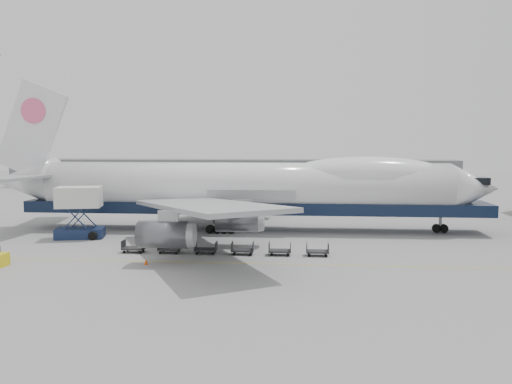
{
  "coord_description": "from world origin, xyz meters",
  "views": [
    {
      "loc": [
        6.53,
        -52.79,
        11.87
      ],
      "look_at": [
        1.77,
        6.0,
        5.67
      ],
      "focal_mm": 35.0,
      "sensor_mm": 36.0,
      "label": 1
    }
  ],
  "objects": [
    {
      "name": "dolly_0",
      "position": [
        -10.55,
        -2.24,
        0.53
      ],
      "size": [
        2.3,
        1.35,
        1.3
      ],
      "color": "#2D2D30",
      "rests_on": "ground"
    },
    {
      "name": "catering_truck",
      "position": [
        -19.53,
        4.82,
        3.46
      ],
      "size": [
        6.02,
        4.67,
        6.23
      ],
      "rotation": [
        0.0,
        0.0,
        0.21
      ],
      "color": "#172546",
      "rests_on": "ground"
    },
    {
      "name": "dolly_5",
      "position": [
        8.77,
        -2.24,
        0.53
      ],
      "size": [
        2.3,
        1.35,
        1.3
      ],
      "color": "#2D2D30",
      "rests_on": "ground"
    },
    {
      "name": "traffic_cone",
      "position": [
        -7.72,
        -7.16,
        0.26
      ],
      "size": [
        0.38,
        0.38,
        0.56
      ],
      "rotation": [
        0.0,
        0.0,
        -0.43
      ],
      "color": "#EA4C0C",
      "rests_on": "ground"
    },
    {
      "name": "dolly_2",
      "position": [
        -2.83,
        -2.24,
        0.53
      ],
      "size": [
        2.3,
        1.35,
        1.3
      ],
      "color": "#2D2D30",
      "rests_on": "ground"
    },
    {
      "name": "hangar",
      "position": [
        -10.0,
        70.0,
        3.5
      ],
      "size": [
        110.0,
        8.0,
        7.0
      ],
      "primitive_type": "cube",
      "color": "slate",
      "rests_on": "ground"
    },
    {
      "name": "apron_line",
      "position": [
        0.0,
        -6.0,
        0.01
      ],
      "size": [
        60.0,
        0.15,
        0.01
      ],
      "primitive_type": "cube",
      "color": "gold",
      "rests_on": "ground"
    },
    {
      "name": "airliner",
      "position": [
        0.64,
        12.0,
        5.62
      ],
      "size": [
        67.0,
        55.3,
        19.98
      ],
      "color": "white",
      "rests_on": "ground"
    },
    {
      "name": "dolly_1",
      "position": [
        -6.69,
        -2.24,
        0.53
      ],
      "size": [
        2.3,
        1.35,
        1.3
      ],
      "color": "#2D2D30",
      "rests_on": "ground"
    },
    {
      "name": "ground",
      "position": [
        0.0,
        0.0,
        0.0
      ],
      "size": [
        260.0,
        260.0,
        0.0
      ],
      "primitive_type": "plane",
      "color": "gray",
      "rests_on": "ground"
    },
    {
      "name": "dolly_3",
      "position": [
        1.04,
        -2.24,
        0.53
      ],
      "size": [
        2.3,
        1.35,
        1.3
      ],
      "color": "#2D2D30",
      "rests_on": "ground"
    },
    {
      "name": "dolly_4",
      "position": [
        4.9,
        -2.24,
        0.53
      ],
      "size": [
        2.3,
        1.35,
        1.3
      ],
      "color": "#2D2D30",
      "rests_on": "ground"
    }
  ]
}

